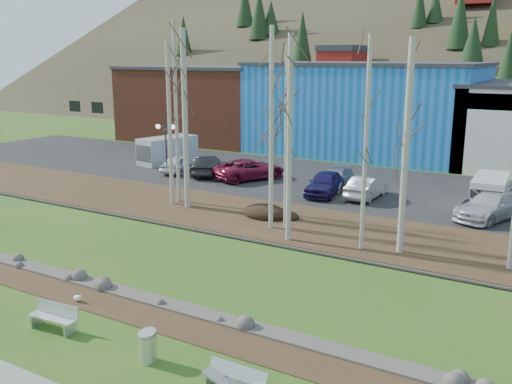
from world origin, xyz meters
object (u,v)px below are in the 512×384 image
Objects in this scene: car_1 at (206,165)px; car_3 at (335,178)px; bench_intact at (55,317)px; litter_bin at (148,348)px; car_5 at (367,187)px; car_6 at (491,202)px; bench_damaged at (235,381)px; car_0 at (180,163)px; seagull at (78,298)px; van_white at (489,193)px; street_lamp at (166,136)px; car_7 at (491,206)px; van_grey at (166,150)px; car_2 at (249,169)px; car_4 at (325,183)px.

car_3 is at bearing 159.02° from car_1.
bench_intact is 2.01× the size of litter_bin.
car_5 is 7.32m from car_6.
car_1 reaches higher than bench_damaged.
car_3 is (12.30, 1.18, -0.04)m from car_0.
bench_damaged is at bearing -9.78° from seagull.
car_3 reaches higher than seagull.
car_3 is at bearing 173.30° from van_white.
litter_bin is 24.04m from car_3.
seagull is at bearing 111.84° from car_0.
street_lamp is 0.92× the size of car_5.
car_7 reaches higher than car_0.
bench_intact is at bearing -58.10° from seagull.
car_5 is 0.82× the size of car_7.
litter_bin is 23.83m from van_white.
van_white is at bearing -9.79° from street_lamp.
seagull is 27.30m from van_grey.
bench_intact is 0.41× the size of car_3.
street_lamp is (-12.22, 20.79, 2.73)m from bench_intact.
car_5 reaches higher than car_0.
car_2 is 1.20× the size of car_3.
bench_damaged is 0.41× the size of car_4.
car_6 is at bearing 74.62° from litter_bin.
car_2 is at bearing 0.45° from van_grey.
car_2 is (5.88, 0.53, 0.06)m from car_0.
street_lamp is 0.73× the size of car_2.
car_5 reaches higher than bench_damaged.
bench_intact reaches higher than bench_damaged.
street_lamp is 0.88× the size of car_3.
car_2 is at bearing 158.92° from car_1.
street_lamp is 12.69m from car_4.
car_6 is at bearing 60.97° from bench_intact.
van_white reaches higher than car_0.
car_0 reaches higher than car_3.
car_0 is 22.46m from car_6.
bench_damaged is at bearing -5.41° from bench_intact.
van_white is at bearing 2.29° from car_4.
car_7 is (22.66, -1.56, 0.06)m from car_0.
car_2 reaches higher than car_1.
car_3 reaches higher than bench_intact.
car_0 is at bearing 32.53° from car_2.
car_0 is (-19.48, 22.63, 0.42)m from bench_damaged.
van_white is at bearing -170.43° from car_5.
bench_damaged is 0.39× the size of car_6.
bench_damaged is at bearing 147.76° from car_2.
car_7 is at bearing -21.02° from car_3.
seagull is 0.09× the size of car_7.
litter_bin is 0.20× the size of car_4.
car_5 is at bearing 171.28° from car_0.
street_lamp reaches higher than car_5.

